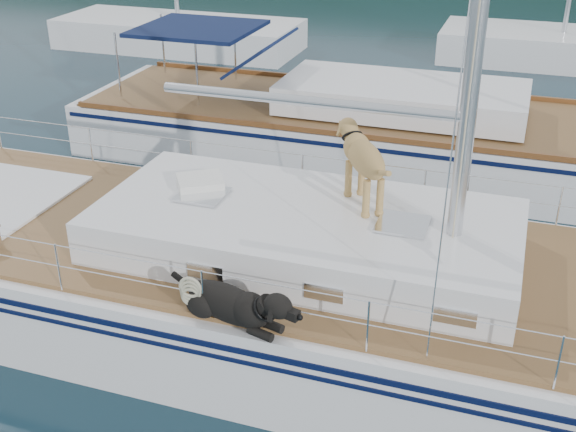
% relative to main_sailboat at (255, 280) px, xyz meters
% --- Properties ---
extents(ground, '(120.00, 120.00, 0.00)m').
position_rel_main_sailboat_xyz_m(ground, '(-0.10, 0.00, -0.68)').
color(ground, black).
rests_on(ground, ground).
extents(main_sailboat, '(12.00, 3.99, 14.01)m').
position_rel_main_sailboat_xyz_m(main_sailboat, '(0.00, 0.00, 0.00)').
color(main_sailboat, white).
rests_on(main_sailboat, ground).
extents(neighbor_sailboat, '(11.00, 3.50, 13.30)m').
position_rel_main_sailboat_xyz_m(neighbor_sailboat, '(-0.33, 6.26, -0.05)').
color(neighbor_sailboat, white).
rests_on(neighbor_sailboat, ground).
extents(bg_boat_west, '(8.00, 3.00, 11.65)m').
position_rel_main_sailboat_xyz_m(bg_boat_west, '(-8.10, 14.00, -0.23)').
color(bg_boat_west, white).
rests_on(bg_boat_west, ground).
extents(bg_boat_center, '(7.20, 3.00, 11.65)m').
position_rel_main_sailboat_xyz_m(bg_boat_center, '(3.90, 16.00, -0.23)').
color(bg_boat_center, white).
rests_on(bg_boat_center, ground).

